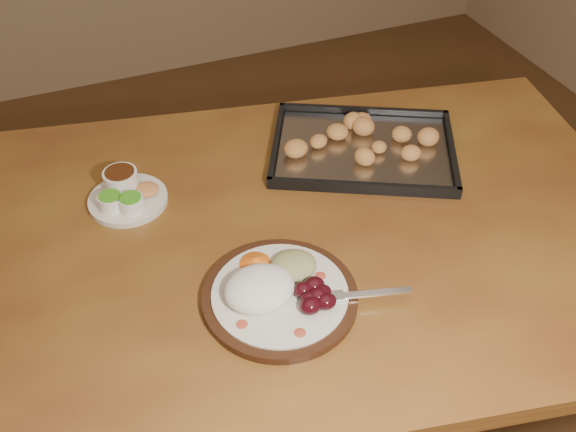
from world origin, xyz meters
name	(u,v)px	position (x,y,z in m)	size (l,w,h in m)	color
ground	(249,432)	(0.00, 0.00, 0.00)	(4.00, 4.00, 0.00)	#59321E
dining_table	(272,266)	(0.07, -0.03, 0.65)	(1.64, 1.17, 0.75)	brown
dinner_plate	(277,291)	(0.02, -0.19, 0.77)	(0.35, 0.27, 0.06)	black
condiment_saucer	(126,194)	(-0.17, 0.17, 0.77)	(0.16, 0.16, 0.05)	silver
baking_tray	(363,147)	(0.35, 0.14, 0.76)	(0.49, 0.44, 0.04)	black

